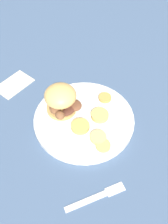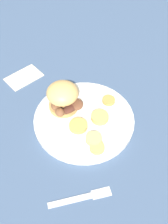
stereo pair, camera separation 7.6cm
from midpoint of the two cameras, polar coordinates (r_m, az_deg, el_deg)
The scene contains 10 objects.
ground_plane at distance 0.80m, azimuth 2.74°, elevation -2.16°, with size 4.00×4.00×0.00m, color #3D5170.
dinner_plate at distance 0.79m, azimuth 2.76°, elevation -1.70°, with size 0.30×0.30×0.02m.
sandwich at distance 0.77m, azimuth -1.74°, elevation 3.11°, with size 0.11×0.12×0.09m.
potato_round_0 at distance 0.72m, azimuth 5.94°, elevation -7.93°, with size 0.04×0.04×0.01m, color tan.
potato_round_1 at distance 0.83m, azimuth 8.03°, elevation 2.38°, with size 0.04×0.04×0.01m, color #BC8942.
potato_round_2 at distance 0.73m, azimuth 5.16°, elevation -6.05°, with size 0.05×0.05×0.01m, color #DBB766.
potato_round_3 at distance 0.76m, azimuth 1.64°, elevation -3.18°, with size 0.05×0.05×0.01m, color tan.
potato_round_4 at distance 0.78m, azimuth 6.28°, elevation -1.25°, with size 0.05×0.05×0.01m, color tan.
fork at distance 0.68m, azimuth 2.74°, elevation -18.39°, with size 0.16×0.07×0.00m.
napkin at distance 0.94m, azimuth -10.73°, elevation 7.38°, with size 0.12×0.08×0.01m, color beige.
Camera 2 is at (-0.05, 0.48, 0.63)m, focal length 42.00 mm.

